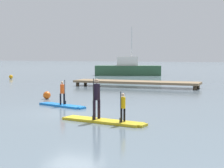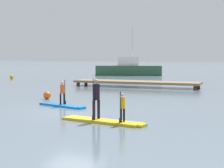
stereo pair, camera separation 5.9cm
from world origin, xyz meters
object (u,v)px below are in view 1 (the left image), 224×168
paddler_adult (96,96)px  fishing_boat_white_large (128,69)px  paddler_child_front (123,106)px  mooring_buoy_mid (47,95)px  mooring_buoy_near (11,77)px  paddleboard_far (104,121)px  paddleboard_near (62,105)px  paddler_child_solo (62,91)px

paddler_adult → fishing_boat_white_large: 33.73m
paddler_child_front → mooring_buoy_mid: 9.46m
mooring_buoy_near → paddleboard_far: bearing=-47.4°
paddleboard_far → paddler_adult: bearing=170.2°
paddleboard_near → paddler_adult: paddler_adult is taller
paddler_adult → paddler_child_front: size_ratio=1.38×
paddler_child_solo → paddler_child_front: bearing=-39.0°
paddler_adult → paddler_child_front: paddler_adult is taller
fishing_boat_white_large → mooring_buoy_mid: fishing_boat_white_large is taller
paddler_adult → mooring_buoy_near: (-19.46, 21.48, -0.81)m
paddler_child_solo → paddleboard_far: (3.73, -3.54, -0.73)m
paddler_child_front → fishing_boat_white_large: fishing_boat_white_large is taller
paddleboard_near → fishing_boat_white_large: 29.54m
paddler_adult → paddler_child_front: bearing=-11.1°
paddleboard_near → mooring_buoy_near: bearing=131.7°
paddleboard_near → paddler_child_solo: 0.73m
paddleboard_far → mooring_buoy_mid: bearing=135.2°
fishing_boat_white_large → mooring_buoy_mid: 26.56m
fishing_boat_white_large → paddleboard_near: bearing=-78.1°
mooring_buoy_near → paddler_child_solo: bearing=-48.2°
mooring_buoy_near → fishing_boat_white_large: bearing=47.5°
mooring_buoy_near → paddler_adult: bearing=-47.8°
paddleboard_far → fishing_boat_white_large: 33.88m
paddleboard_near → paddler_child_front: bearing=-38.9°
paddler_adult → paddler_child_front: 1.25m
paddleboard_far → mooring_buoy_near: 29.25m
paddleboard_far → mooring_buoy_near: size_ratio=8.61×
paddler_adult → mooring_buoy_mid: 8.46m
paddleboard_near → paddleboard_far: bearing=-43.4°
paddler_adult → paddleboard_far: bearing=-9.8°
paddler_child_front → paddleboard_far: bearing=168.4°
paddleboard_near → paddleboard_far: 5.14m
paddleboard_far → mooring_buoy_near: (-19.79, 21.53, 0.16)m
paddler_child_front → mooring_buoy_near: paddler_child_front is taller
paddler_child_solo → paddleboard_far: size_ratio=0.34×
paddleboard_near → paddler_child_solo: paddler_child_solo is taller
paddleboard_near → mooring_buoy_mid: bearing=133.3°
mooring_buoy_mid → paddler_child_front: bearing=-41.9°
paddleboard_far → paddler_adult: size_ratio=2.24×
paddler_child_solo → mooring_buoy_near: bearing=131.8°
paddler_child_front → fishing_boat_white_large: size_ratio=0.14×
paddler_child_solo → paddler_child_front: size_ratio=1.07×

